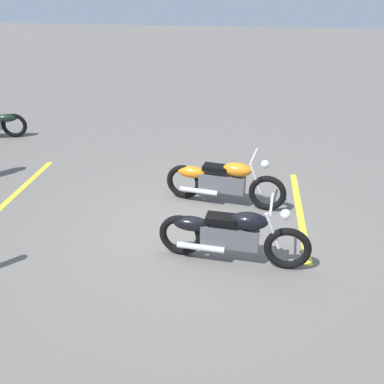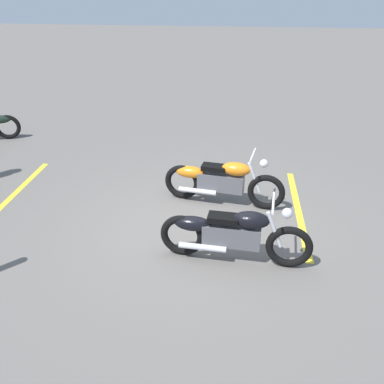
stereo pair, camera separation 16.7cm
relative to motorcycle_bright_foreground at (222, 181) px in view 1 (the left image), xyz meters
name	(u,v)px [view 1 (the left image)]	position (x,y,z in m)	size (l,w,h in m)	color
ground_plane	(200,227)	(0.28, 0.89, -0.46)	(60.00, 60.00, 0.00)	#66605B
motorcycle_bright_foreground	(222,181)	(0.00, 0.00, 0.00)	(2.22, 0.65, 1.04)	black
motorcycle_dark_foreground	(229,234)	(-0.25, 1.76, 0.00)	(2.23, 0.62, 1.04)	black
parking_stripe_near	(300,212)	(-1.43, 0.13, -0.46)	(3.20, 0.12, 0.01)	yellow
parking_stripe_mid	(15,194)	(3.96, 0.21, -0.46)	(3.20, 0.12, 0.01)	yellow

